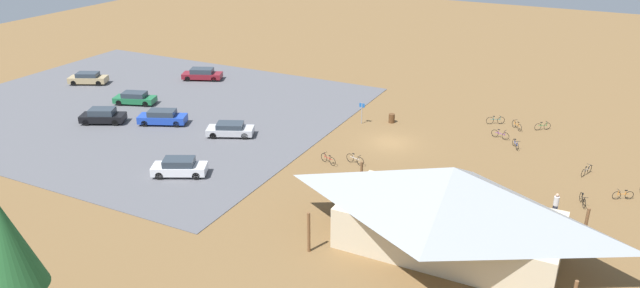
# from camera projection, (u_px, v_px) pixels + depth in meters

# --- Properties ---
(ground) EXTENTS (160.00, 160.00, 0.00)m
(ground) POSITION_uv_depth(u_px,v_px,m) (390.00, 143.00, 53.32)
(ground) COLOR brown
(ground) RESTS_ON ground
(parking_lot_asphalt) EXTENTS (41.95, 35.44, 0.05)m
(parking_lot_asphalt) POSITION_uv_depth(u_px,v_px,m) (142.00, 107.00, 62.11)
(parking_lot_asphalt) COLOR #56565B
(parking_lot_asphalt) RESTS_ON ground
(bike_pavilion) EXTENTS (15.72, 8.70, 5.75)m
(bike_pavilion) POSITION_uv_depth(u_px,v_px,m) (450.00, 204.00, 36.06)
(bike_pavilion) COLOR beige
(bike_pavilion) RESTS_ON ground
(trash_bin) EXTENTS (0.60, 0.60, 0.90)m
(trash_bin) POSITION_uv_depth(u_px,v_px,m) (392.00, 118.00, 57.88)
(trash_bin) COLOR brown
(trash_bin) RESTS_ON ground
(lot_sign) EXTENTS (0.56, 0.08, 2.20)m
(lot_sign) POSITION_uv_depth(u_px,v_px,m) (362.00, 110.00, 57.25)
(lot_sign) COLOR #99999E
(lot_sign) RESTS_ON ground
(pine_far_west) EXTENTS (3.29, 3.29, 7.87)m
(pine_far_west) POSITION_uv_depth(u_px,v_px,m) (5.00, 244.00, 28.14)
(pine_far_west) COLOR brown
(pine_far_west) RESTS_ON ground
(bicycle_orange_yard_left) EXTENTS (1.44, 0.79, 0.76)m
(bicycle_orange_yard_left) POSITION_uv_depth(u_px,v_px,m) (623.00, 195.00, 43.28)
(bicycle_orange_yard_left) COLOR black
(bicycle_orange_yard_left) RESTS_ON ground
(bicycle_purple_edge_south) EXTENTS (1.72, 0.62, 0.88)m
(bicycle_purple_edge_south) POSITION_uv_depth(u_px,v_px,m) (500.00, 135.00, 54.14)
(bicycle_purple_edge_south) COLOR black
(bicycle_purple_edge_south) RESTS_ON ground
(bicycle_white_by_bin) EXTENTS (1.79, 0.60, 0.88)m
(bicycle_white_by_bin) POSITION_uv_depth(u_px,v_px,m) (355.00, 159.00, 48.98)
(bicycle_white_by_bin) COLOR black
(bicycle_white_by_bin) RESTS_ON ground
(bicycle_red_mid_cluster) EXTENTS (1.70, 0.77, 0.87)m
(bicycle_red_mid_cluster) POSITION_uv_depth(u_px,v_px,m) (328.00, 159.00, 49.05)
(bicycle_red_mid_cluster) COLOR black
(bicycle_red_mid_cluster) RESTS_ON ground
(bicycle_teal_lone_west) EXTENTS (1.64, 0.89, 0.83)m
(bicycle_teal_lone_west) POSITION_uv_depth(u_px,v_px,m) (495.00, 120.00, 57.53)
(bicycle_teal_lone_west) COLOR black
(bicycle_teal_lone_west) RESTS_ON ground
(bicycle_black_near_porch) EXTENTS (0.61, 1.62, 0.84)m
(bicycle_black_near_porch) POSITION_uv_depth(u_px,v_px,m) (583.00, 200.00, 42.50)
(bicycle_black_near_porch) COLOR black
(bicycle_black_near_porch) RESTS_ON ground
(bicycle_silver_yard_center) EXTENTS (0.73, 1.64, 0.79)m
(bicycle_silver_yard_center) POSITION_uv_depth(u_px,v_px,m) (586.00, 171.00, 47.06)
(bicycle_silver_yard_center) COLOR black
(bicycle_silver_yard_center) RESTS_ON ground
(bicycle_blue_edge_north) EXTENTS (0.79, 1.50, 0.80)m
(bicycle_blue_edge_north) POSITION_uv_depth(u_px,v_px,m) (515.00, 144.00, 52.09)
(bicycle_blue_edge_north) COLOR black
(bicycle_blue_edge_north) RESTS_ON ground
(bicycle_green_yard_front) EXTENTS (1.36, 1.05, 0.82)m
(bicycle_green_yard_front) POSITION_uv_depth(u_px,v_px,m) (543.00, 126.00, 56.08)
(bicycle_green_yard_front) COLOR black
(bicycle_green_yard_front) RESTS_ON ground
(bicycle_orange_yard_right) EXTENTS (1.14, 1.29, 0.82)m
(bicycle_orange_yard_right) POSITION_uv_depth(u_px,v_px,m) (517.00, 126.00, 56.28)
(bicycle_orange_yard_right) COLOR black
(bicycle_orange_yard_right) RESTS_ON ground
(car_maroon_aisle_side) EXTENTS (5.05, 3.52, 1.41)m
(car_maroon_aisle_side) POSITION_uv_depth(u_px,v_px,m) (202.00, 74.00, 71.12)
(car_maroon_aisle_side) COLOR maroon
(car_maroon_aisle_side) RESTS_ON parking_lot_asphalt
(car_black_end_stall) EXTENTS (4.57, 3.45, 1.48)m
(car_black_end_stall) POSITION_uv_depth(u_px,v_px,m) (103.00, 116.00, 57.57)
(car_black_end_stall) COLOR black
(car_black_end_stall) RESTS_ON parking_lot_asphalt
(car_green_back_corner) EXTENTS (4.68, 3.04, 1.33)m
(car_green_back_corner) POSITION_uv_depth(u_px,v_px,m) (135.00, 98.00, 62.80)
(car_green_back_corner) COLOR #1E6B3D
(car_green_back_corner) RESTS_ON parking_lot_asphalt
(car_silver_second_row) EXTENTS (4.64, 3.41, 1.28)m
(car_silver_second_row) POSITION_uv_depth(u_px,v_px,m) (230.00, 129.00, 54.46)
(car_silver_second_row) COLOR #BCBCC1
(car_silver_second_row) RESTS_ON parking_lot_asphalt
(car_tan_by_curb) EXTENTS (4.68, 3.44, 1.39)m
(car_tan_by_curb) POSITION_uv_depth(u_px,v_px,m) (88.00, 78.00, 69.50)
(car_tan_by_curb) COLOR tan
(car_tan_by_curb) RESTS_ON parking_lot_asphalt
(car_white_front_row) EXTENTS (4.59, 3.43, 1.45)m
(car_white_front_row) POSITION_uv_depth(u_px,v_px,m) (179.00, 167.00, 46.73)
(car_white_front_row) COLOR white
(car_white_front_row) RESTS_ON parking_lot_asphalt
(car_blue_inner_stall) EXTENTS (4.91, 3.40, 1.45)m
(car_blue_inner_stall) POSITION_uv_depth(u_px,v_px,m) (162.00, 117.00, 57.25)
(car_blue_inner_stall) COLOR #1E42B2
(car_blue_inner_stall) RESTS_ON parking_lot_asphalt
(visitor_near_lot) EXTENTS (0.36, 0.39, 1.81)m
(visitor_near_lot) POSITION_uv_depth(u_px,v_px,m) (556.00, 205.00, 40.71)
(visitor_near_lot) COLOR #2D3347
(visitor_near_lot) RESTS_ON ground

